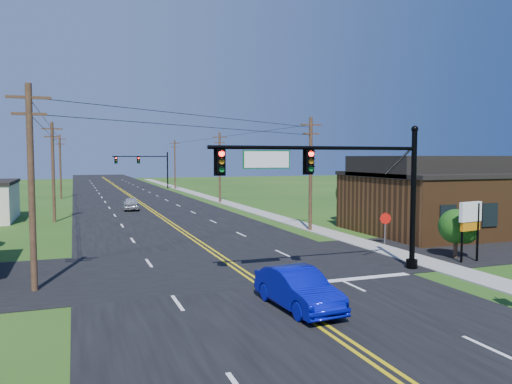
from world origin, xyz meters
name	(u,v)px	position (x,y,z in m)	size (l,w,h in m)	color
ground	(341,344)	(0.00, 0.00, 0.00)	(260.00, 260.00, 0.00)	#1A4413
road_main	(140,204)	(0.00, 50.00, 0.02)	(16.00, 220.00, 0.04)	black
road_cross	(229,265)	(0.00, 12.00, 0.02)	(70.00, 10.00, 0.04)	black
sidewalk	(245,208)	(10.50, 40.00, 0.04)	(2.00, 160.00, 0.08)	gray
signal_mast_main	(338,180)	(4.34, 8.00, 4.75)	(11.30, 0.60, 7.48)	black
signal_mast_far	(144,164)	(4.44, 80.00, 4.55)	(10.98, 0.60, 7.48)	black
brick_building	(450,202)	(20.00, 18.00, 2.35)	(14.20, 11.20, 4.70)	#4F2F16
utility_pole_left_a	(31,184)	(-9.50, 10.00, 4.72)	(1.80, 0.28, 9.00)	#332217
utility_pole_left_b	(53,170)	(-9.50, 35.00, 4.72)	(1.80, 0.28, 9.00)	#332217
utility_pole_left_c	(60,165)	(-9.50, 62.00, 4.72)	(1.80, 0.28, 9.00)	#332217
utility_pole_right_a	(311,172)	(9.80, 22.00, 4.72)	(1.80, 0.28, 9.00)	#332217
utility_pole_right_b	(220,166)	(9.80, 48.00, 4.72)	(1.80, 0.28, 9.00)	#332217
utility_pole_right_c	(175,163)	(9.80, 78.00, 4.72)	(1.80, 0.28, 9.00)	#332217
tree_right_back	(352,193)	(16.00, 26.00, 2.60)	(3.00, 3.00, 4.10)	#332217
shrub_corner	(456,226)	(13.00, 9.50, 1.85)	(2.00, 2.00, 2.86)	#332217
blue_car	(298,290)	(0.23, 3.70, 0.77)	(1.63, 4.69, 1.54)	#080EB1
distant_car	(131,204)	(-1.91, 42.72, 0.73)	(1.71, 4.26, 1.45)	silver
stop_sign	(385,222)	(11.66, 14.54, 1.56)	(0.75, 0.25, 2.17)	slate
pylon_sign	(470,218)	(12.83, 8.23, 2.47)	(1.66, 0.53, 3.39)	black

